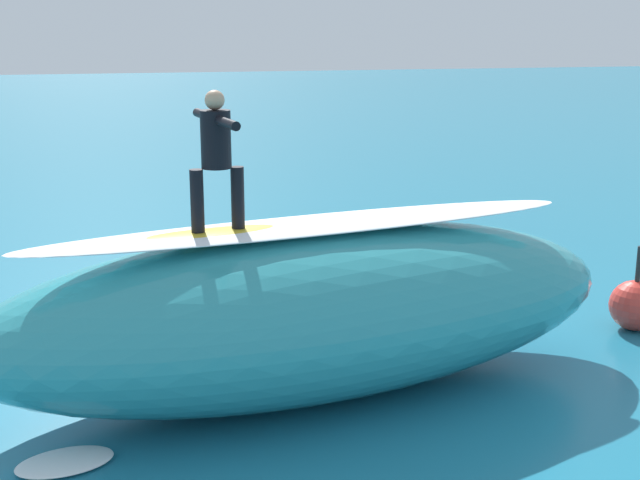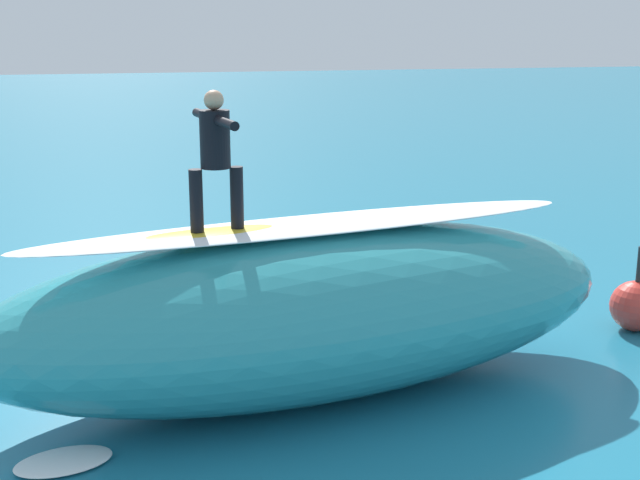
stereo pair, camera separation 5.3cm
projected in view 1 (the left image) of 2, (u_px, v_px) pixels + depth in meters
The scene contains 10 objects.
ground_plane at pixel (319, 317), 12.59m from camera, with size 120.00×120.00×0.00m, color teal.
wave_crest at pixel (312, 311), 9.89m from camera, with size 7.66×2.72×1.93m, color teal.
wave_foam_lip at pixel (312, 225), 9.64m from camera, with size 6.51×0.95×0.08m, color white.
surfboard_riding at pixel (219, 234), 9.23m from camera, with size 2.01×0.52×0.09m, color yellow.
surfer_riding at pixel (216, 150), 9.00m from camera, with size 0.58×1.39×1.47m.
surfboard_paddling at pixel (389, 293), 13.53m from camera, with size 2.50×0.49×0.09m, color #EAE5C6.
surfer_paddling at pixel (382, 284), 13.45m from camera, with size 1.60×0.36×0.29m.
buoy_marker at pixel (635, 305), 11.99m from camera, with size 0.70×0.70×1.19m.
foam_patch_near at pixel (308, 307), 12.79m from camera, with size 0.97×0.61×0.14m, color white.
foam_patch_mid at pixel (65, 462), 8.38m from camera, with size 0.94×0.58×0.08m, color white.
Camera 1 is at (2.71, 11.61, 4.19)m, focal length 48.83 mm.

